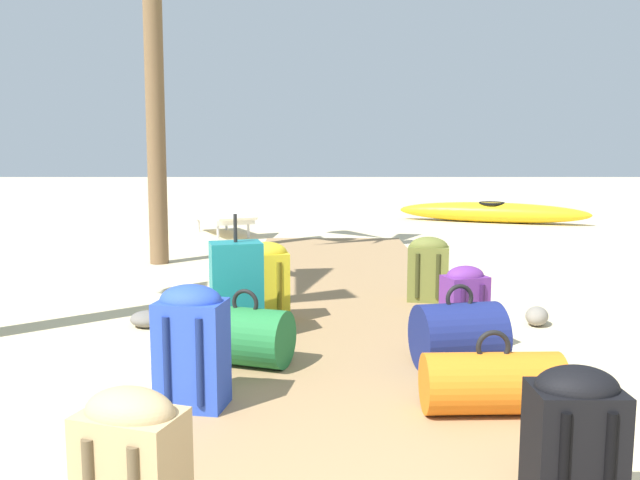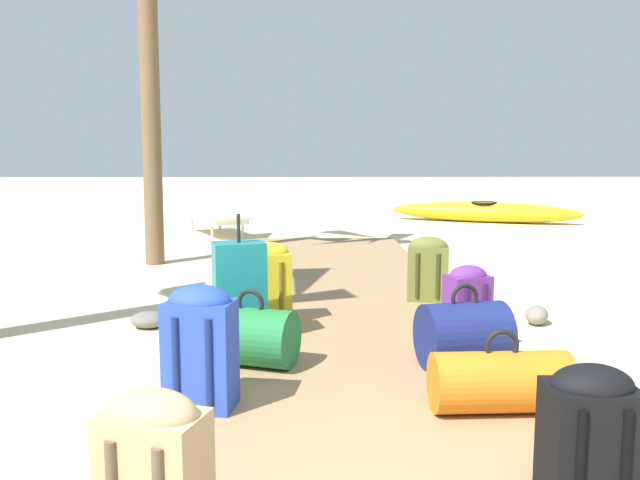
# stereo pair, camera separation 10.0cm
# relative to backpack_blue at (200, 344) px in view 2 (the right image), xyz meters

# --- Properties ---
(ground_plane) EXTENTS (60.00, 60.00, 0.00)m
(ground_plane) POSITION_rel_backpack_blue_xyz_m (0.80, 1.32, -0.40)
(ground_plane) COLOR beige
(boardwalk) EXTENTS (1.88, 8.22, 0.08)m
(boardwalk) POSITION_rel_backpack_blue_xyz_m (0.80, 2.14, -0.36)
(boardwalk) COLOR #9E7A51
(boardwalk) RESTS_ON ground
(backpack_blue) EXTENTS (0.35, 0.28, 0.60)m
(backpack_blue) POSITION_rel_backpack_blue_xyz_m (0.00, 0.00, 0.00)
(backpack_blue) COLOR #2847B7
(backpack_blue) RESTS_ON boardwalk
(duffel_bag_navy) EXTENTS (0.54, 0.46, 0.49)m
(duffel_bag_navy) POSITION_rel_backpack_blue_xyz_m (1.40, 0.56, -0.13)
(duffel_bag_navy) COLOR navy
(duffel_bag_navy) RESTS_ON boardwalk
(suitcase_teal) EXTENTS (0.38, 0.31, 0.83)m
(suitcase_teal) POSITION_rel_backpack_blue_xyz_m (0.07, 1.15, 0.01)
(suitcase_teal) COLOR #197A7F
(suitcase_teal) RESTS_ON boardwalk
(duffel_bag_orange) EXTENTS (0.65, 0.31, 0.40)m
(duffel_bag_orange) POSITION_rel_backpack_blue_xyz_m (1.42, -0.08, -0.17)
(duffel_bag_orange) COLOR orange
(duffel_bag_orange) RESTS_ON boardwalk
(backpack_tan) EXTENTS (0.34, 0.28, 0.55)m
(backpack_tan) POSITION_rel_backpack_blue_xyz_m (0.07, -1.24, -0.02)
(backpack_tan) COLOR tan
(backpack_tan) RESTS_ON boardwalk
(backpack_yellow) EXTENTS (0.35, 0.29, 0.58)m
(backpack_yellow) POSITION_rel_backpack_blue_xyz_m (0.23, 1.60, -0.01)
(backpack_yellow) COLOR gold
(backpack_yellow) RESTS_ON boardwalk
(backpack_purple) EXTENTS (0.32, 0.27, 0.50)m
(backpack_purple) POSITION_rel_backpack_blue_xyz_m (1.55, 1.12, -0.06)
(backpack_purple) COLOR #6B2D84
(backpack_purple) RESTS_ON boardwalk
(backpack_black) EXTENTS (0.30, 0.25, 0.50)m
(backpack_black) POSITION_rel_backpack_blue_xyz_m (1.49, -0.88, -0.05)
(backpack_black) COLOR black
(backpack_black) RESTS_ON boardwalk
(backpack_olive) EXTENTS (0.36, 0.25, 0.54)m
(backpack_olive) POSITION_rel_backpack_blue_xyz_m (1.50, 2.26, -0.03)
(backpack_olive) COLOR olive
(backpack_olive) RESTS_ON boardwalk
(duffel_bag_green) EXTENTS (0.58, 0.48, 0.45)m
(duffel_bag_green) POSITION_rel_backpack_blue_xyz_m (0.19, 0.63, -0.15)
(duffel_bag_green) COLOR #237538
(duffel_bag_green) RESTS_ON boardwalk
(lounge_chair) EXTENTS (1.21, 1.65, 0.78)m
(lounge_chair) POSITION_rel_backpack_blue_xyz_m (-0.88, 7.17, -0.07)
(lounge_chair) COLOR white
(lounge_chair) RESTS_ON ground
(kayak) EXTENTS (3.45, 1.79, 0.38)m
(kayak) POSITION_rel_backpack_blue_xyz_m (3.81, 9.09, -0.21)
(kayak) COLOR gold
(kayak) RESTS_ON ground
(rock_right_near) EXTENTS (0.25, 0.28, 0.14)m
(rock_right_near) POSITION_rel_backpack_blue_xyz_m (2.25, 1.79, -0.32)
(rock_right_near) COLOR gray
(rock_right_near) RESTS_ON ground
(rock_left_near) EXTENTS (0.31, 0.28, 0.12)m
(rock_left_near) POSITION_rel_backpack_blue_xyz_m (-0.68, 1.75, -0.33)
(rock_left_near) COLOR slate
(rock_left_near) RESTS_ON ground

